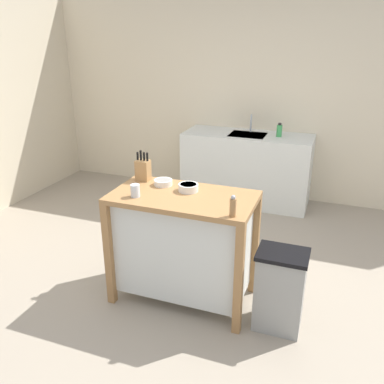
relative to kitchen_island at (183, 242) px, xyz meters
The scene contains 12 objects.
ground_plane 0.53m from the kitchen_island, ahead, with size 6.88×6.88×0.00m, color gray.
wall_back 2.67m from the kitchen_island, 87.07° to the left, with size 5.88×0.10×2.60m, color beige.
kitchen_island is the anchor object (origin of this frame).
knife_block 0.69m from the kitchen_island, 155.19° to the left, with size 0.11×0.09×0.25m.
bowl_stoneware_deep 0.51m from the kitchen_island, 147.47° to the left, with size 0.15×0.15×0.05m.
bowl_ceramic_wide 0.44m from the kitchen_island, 84.15° to the left, with size 0.16×0.16×0.06m.
drinking_cup 0.58m from the kitchen_island, 154.85° to the right, with size 0.07×0.07×0.10m.
pepper_grinder 0.70m from the kitchen_island, 27.83° to the right, with size 0.04×0.04×0.15m.
trash_bin 0.82m from the kitchen_island, ahead, with size 0.36×0.28×0.63m.
sink_counter 2.20m from the kitchen_island, 89.96° to the left, with size 1.58×0.60×0.89m.
sink_faucet 2.39m from the kitchen_island, 89.96° to the left, with size 0.02×0.02×0.22m.
bottle_dish_soap 2.28m from the kitchen_island, 80.27° to the left, with size 0.07×0.07×0.16m.
Camera 1 is at (0.92, -2.65, 2.07)m, focal length 37.84 mm.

